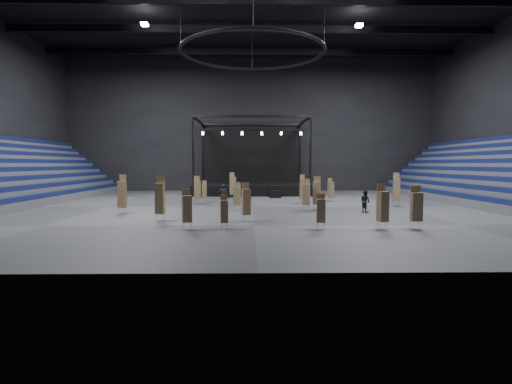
{
  "coord_description": "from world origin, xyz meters",
  "views": [
    {
      "loc": [
        -0.28,
        -34.13,
        3.65
      ],
      "look_at": [
        0.25,
        -2.0,
        1.4
      ],
      "focal_mm": 28.0,
      "sensor_mm": 36.0,
      "label": 1
    }
  ],
  "objects_px": {
    "chair_stack_12": "(306,194)",
    "chair_stack_4": "(416,206)",
    "chair_stack_5": "(204,191)",
    "chair_stack_6": "(187,208)",
    "flight_case_left": "(233,194)",
    "man_center": "(223,195)",
    "chair_stack_15": "(246,201)",
    "flight_case_right": "(275,194)",
    "chair_stack_3": "(331,189)",
    "chair_stack_0": "(383,206)",
    "chair_stack_13": "(396,189)",
    "flight_case_mid": "(275,194)",
    "chair_stack_8": "(160,198)",
    "stage": "(252,182)",
    "chair_stack_16": "(321,210)",
    "chair_stack_11": "(317,193)",
    "chair_stack_1": "(237,195)",
    "crew_member": "(365,201)",
    "chair_stack_9": "(233,185)",
    "chair_stack_10": "(303,189)",
    "chair_stack_7": "(224,211)",
    "chair_stack_14": "(197,189)",
    "chair_stack_2": "(122,194)"
  },
  "relations": [
    {
      "from": "chair_stack_4",
      "to": "chair_stack_15",
      "type": "height_order",
      "value": "chair_stack_15"
    },
    {
      "from": "chair_stack_2",
      "to": "crew_member",
      "type": "relative_size",
      "value": 1.73
    },
    {
      "from": "crew_member",
      "to": "chair_stack_9",
      "type": "bearing_deg",
      "value": 18.1
    },
    {
      "from": "chair_stack_10",
      "to": "chair_stack_14",
      "type": "relative_size",
      "value": 1.05
    },
    {
      "from": "flight_case_right",
      "to": "man_center",
      "type": "height_order",
      "value": "man_center"
    },
    {
      "from": "flight_case_left",
      "to": "chair_stack_11",
      "type": "xyz_separation_m",
      "value": [
        7.16,
        -12.11,
        1.05
      ]
    },
    {
      "from": "flight_case_right",
      "to": "man_center",
      "type": "relative_size",
      "value": 0.57
    },
    {
      "from": "chair_stack_2",
      "to": "chair_stack_8",
      "type": "xyz_separation_m",
      "value": [
        3.64,
        -3.83,
        0.03
      ]
    },
    {
      "from": "flight_case_right",
      "to": "chair_stack_15",
      "type": "relative_size",
      "value": 0.45
    },
    {
      "from": "chair_stack_16",
      "to": "chair_stack_13",
      "type": "bearing_deg",
      "value": 60.74
    },
    {
      "from": "chair_stack_1",
      "to": "chair_stack_11",
      "type": "distance_m",
      "value": 6.32
    },
    {
      "from": "chair_stack_16",
      "to": "man_center",
      "type": "distance_m",
      "value": 13.74
    },
    {
      "from": "flight_case_left",
      "to": "man_center",
      "type": "distance_m",
      "value": 9.22
    },
    {
      "from": "flight_case_left",
      "to": "chair_stack_6",
      "type": "distance_m",
      "value": 21.5
    },
    {
      "from": "chair_stack_0",
      "to": "chair_stack_13",
      "type": "distance_m",
      "value": 13.11
    },
    {
      "from": "chair_stack_4",
      "to": "chair_stack_7",
      "type": "bearing_deg",
      "value": -175.93
    },
    {
      "from": "flight_case_mid",
      "to": "chair_stack_8",
      "type": "distance_m",
      "value": 19.35
    },
    {
      "from": "chair_stack_16",
      "to": "chair_stack_8",
      "type": "bearing_deg",
      "value": 166.75
    },
    {
      "from": "flight_case_mid",
      "to": "chair_stack_4",
      "type": "xyz_separation_m",
      "value": [
        6.58,
        -20.83,
        0.91
      ]
    },
    {
      "from": "chair_stack_5",
      "to": "chair_stack_6",
      "type": "height_order",
      "value": "chair_stack_6"
    },
    {
      "from": "flight_case_right",
      "to": "chair_stack_3",
      "type": "bearing_deg",
      "value": -45.37
    },
    {
      "from": "chair_stack_12",
      "to": "chair_stack_4",
      "type": "bearing_deg",
      "value": -44.53
    },
    {
      "from": "chair_stack_12",
      "to": "chair_stack_6",
      "type": "bearing_deg",
      "value": -114.67
    },
    {
      "from": "chair_stack_2",
      "to": "chair_stack_4",
      "type": "height_order",
      "value": "chair_stack_2"
    },
    {
      "from": "flight_case_left",
      "to": "chair_stack_6",
      "type": "relative_size",
      "value": 0.46
    },
    {
      "from": "flight_case_mid",
      "to": "flight_case_right",
      "type": "bearing_deg",
      "value": 87.26
    },
    {
      "from": "crew_member",
      "to": "chair_stack_7",
      "type": "bearing_deg",
      "value": 103.7
    },
    {
      "from": "chair_stack_4",
      "to": "crew_member",
      "type": "distance_m",
      "value": 7.93
    },
    {
      "from": "chair_stack_14",
      "to": "chair_stack_4",
      "type": "bearing_deg",
      "value": -64.08
    },
    {
      "from": "stage",
      "to": "chair_stack_14",
      "type": "bearing_deg",
      "value": -109.99
    },
    {
      "from": "chair_stack_14",
      "to": "chair_stack_5",
      "type": "bearing_deg",
      "value": 60.72
    },
    {
      "from": "stage",
      "to": "flight_case_left",
      "type": "height_order",
      "value": "stage"
    },
    {
      "from": "chair_stack_13",
      "to": "chair_stack_15",
      "type": "relative_size",
      "value": 1.18
    },
    {
      "from": "flight_case_mid",
      "to": "chair_stack_10",
      "type": "xyz_separation_m",
      "value": [
        2.19,
        -6.06,
        1.0
      ]
    },
    {
      "from": "chair_stack_6",
      "to": "chair_stack_5",
      "type": "bearing_deg",
      "value": 75.36
    },
    {
      "from": "chair_stack_2",
      "to": "chair_stack_7",
      "type": "xyz_separation_m",
      "value": [
        7.98,
        -7.11,
        -0.45
      ]
    },
    {
      "from": "chair_stack_13",
      "to": "man_center",
      "type": "bearing_deg",
      "value": -171.43
    },
    {
      "from": "man_center",
      "to": "chair_stack_8",
      "type": "bearing_deg",
      "value": 67.84
    },
    {
      "from": "chair_stack_8",
      "to": "chair_stack_11",
      "type": "distance_m",
      "value": 12.51
    },
    {
      "from": "chair_stack_6",
      "to": "chair_stack_14",
      "type": "height_order",
      "value": "chair_stack_14"
    },
    {
      "from": "chair_stack_11",
      "to": "chair_stack_12",
      "type": "xyz_separation_m",
      "value": [
        -0.85,
        -0.3,
        -0.09
      ]
    },
    {
      "from": "chair_stack_6",
      "to": "chair_stack_11",
      "type": "bearing_deg",
      "value": 28.81
    },
    {
      "from": "chair_stack_11",
      "to": "chair_stack_10",
      "type": "bearing_deg",
      "value": 110.88
    },
    {
      "from": "stage",
      "to": "man_center",
      "type": "bearing_deg",
      "value": -99.01
    },
    {
      "from": "chair_stack_0",
      "to": "chair_stack_13",
      "type": "bearing_deg",
      "value": 53.37
    },
    {
      "from": "chair_stack_1",
      "to": "chair_stack_4",
      "type": "xyz_separation_m",
      "value": [
        10.38,
        -9.42,
        0.11
      ]
    },
    {
      "from": "chair_stack_5",
      "to": "chair_stack_9",
      "type": "height_order",
      "value": "chair_stack_9"
    },
    {
      "from": "flight_case_right",
      "to": "chair_stack_15",
      "type": "xyz_separation_m",
      "value": [
        -3.08,
        -18.65,
        0.91
      ]
    },
    {
      "from": "flight_case_left",
      "to": "chair_stack_9",
      "type": "bearing_deg",
      "value": -87.91
    },
    {
      "from": "chair_stack_6",
      "to": "chair_stack_16",
      "type": "xyz_separation_m",
      "value": [
        7.5,
        -0.0,
        -0.12
      ]
    }
  ]
}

